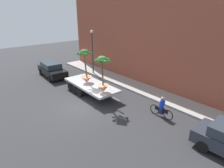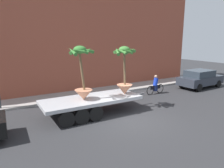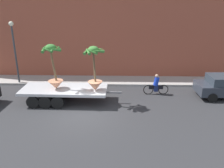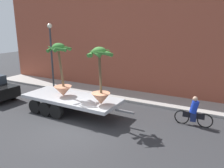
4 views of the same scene
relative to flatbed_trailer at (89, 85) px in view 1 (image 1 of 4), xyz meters
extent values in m
plane|color=#2D2D30|center=(1.75, -1.87, -0.76)|extent=(60.00, 60.00, 0.00)
cube|color=#A39E99|center=(1.75, 4.23, -0.68)|extent=(24.00, 2.20, 0.15)
cube|color=#9E4C38|center=(1.75, 5.93, 3.65)|extent=(24.00, 1.20, 8.81)
cube|color=#B7BABF|center=(0.27, 0.00, 0.13)|extent=(5.67, 2.29, 0.18)
cylinder|color=black|center=(-1.52, 1.05, -0.36)|extent=(0.80, 0.23, 0.80)
cylinder|color=black|center=(-1.55, -1.00, -0.36)|extent=(0.80, 0.23, 0.80)
cylinder|color=black|center=(-0.73, 1.03, -0.36)|extent=(0.80, 0.23, 0.80)
cylinder|color=black|center=(-0.76, -1.01, -0.36)|extent=(0.80, 0.23, 0.80)
cylinder|color=black|center=(0.06, 1.02, -0.36)|extent=(0.80, 0.23, 0.80)
cylinder|color=black|center=(0.02, -1.02, -0.36)|extent=(0.80, 0.23, 0.80)
cube|color=slate|center=(3.58, -0.06, -0.02)|extent=(1.00, 0.12, 0.10)
cone|color=tan|center=(2.36, -0.28, 0.52)|extent=(0.94, 0.94, 0.60)
cylinder|color=brown|center=(2.34, -0.28, 1.86)|extent=(0.21, 0.12, 2.09)
ellipsoid|color=#428438|center=(2.31, -0.28, 2.90)|extent=(0.65, 0.65, 0.40)
cone|color=#428438|center=(2.74, -0.31, 2.84)|extent=(0.26, 0.89, 0.46)
cone|color=#428438|center=(2.62, 0.01, 2.85)|extent=(0.73, 0.77, 0.42)
cone|color=#428438|center=(2.22, 0.13, 2.85)|extent=(0.87, 0.38, 0.41)
cone|color=#428438|center=(1.92, -0.12, 2.82)|extent=(0.50, 0.87, 0.52)
cone|color=#428438|center=(1.97, -0.43, 2.84)|extent=(0.50, 0.78, 0.42)
cone|color=#428438|center=(2.25, -0.63, 2.84)|extent=(0.77, 0.31, 0.40)
cone|color=#428438|center=(2.58, -0.65, 2.87)|extent=(0.88, 0.71, 0.34)
cone|color=tan|center=(-0.23, -0.08, 0.51)|extent=(0.98, 0.98, 0.56)
cylinder|color=brown|center=(-0.30, -0.08, 1.87)|extent=(0.36, 0.13, 2.18)
ellipsoid|color=#387A33|center=(-0.37, -0.08, 2.96)|extent=(0.68, 0.68, 0.43)
cone|color=#387A33|center=(0.07, -0.03, 2.92)|extent=(0.31, 0.93, 0.38)
cone|color=#387A33|center=(-0.22, 0.28, 2.89)|extent=(0.82, 0.50, 0.45)
cone|color=#387A33|center=(-0.54, 0.23, 2.90)|extent=(0.74, 0.53, 0.41)
cone|color=#387A33|center=(-0.80, -0.11, 2.89)|extent=(0.25, 0.88, 0.47)
cone|color=#387A33|center=(-0.52, -0.48, 2.92)|extent=(0.88, 0.49, 0.37)
cone|color=#387A33|center=(-0.12, -0.50, 2.92)|extent=(0.96, 0.69, 0.38)
torus|color=black|center=(7.14, 1.59, -0.42)|extent=(0.74, 0.10, 0.74)
torus|color=black|center=(6.05, 1.54, -0.42)|extent=(0.74, 0.10, 0.74)
cube|color=black|center=(6.59, 1.56, -0.24)|extent=(1.04, 0.11, 0.28)
cylinder|color=#1938C6|center=(6.59, 1.56, 0.21)|extent=(0.46, 0.36, 0.65)
sphere|color=tan|center=(6.59, 1.56, 0.63)|extent=(0.24, 0.24, 0.24)
cube|color=navy|center=(6.59, 1.56, -0.32)|extent=(0.29, 0.25, 0.44)
cylinder|color=black|center=(10.11, 1.96, -0.44)|extent=(0.65, 0.22, 0.64)
cylinder|color=black|center=(10.18, 0.22, -0.44)|extent=(0.65, 0.22, 0.64)
cube|color=black|center=(-6.44, -0.54, -0.09)|extent=(4.64, 2.02, 0.70)
cube|color=#2D3842|center=(-6.66, -0.53, 0.54)|extent=(2.59, 1.73, 0.56)
cylinder|color=black|center=(-4.91, 0.21, -0.44)|extent=(0.65, 0.24, 0.64)
cylinder|color=black|center=(-5.01, -1.45, -0.44)|extent=(0.65, 0.24, 0.64)
cylinder|color=black|center=(-7.86, 0.38, -0.44)|extent=(0.65, 0.24, 0.64)
cylinder|color=black|center=(-7.96, -1.28, -0.44)|extent=(0.65, 0.24, 0.64)
cylinder|color=#383D42|center=(-4.22, 3.43, 1.64)|extent=(0.14, 0.14, 4.50)
sphere|color=#EAEACC|center=(-4.22, 3.43, 4.04)|extent=(0.36, 0.36, 0.36)
camera|label=1|loc=(13.20, -8.66, 6.29)|focal=30.51mm
camera|label=2|loc=(-4.58, -10.34, 3.52)|focal=33.25mm
camera|label=3|loc=(3.83, -14.49, 5.84)|focal=37.83mm
camera|label=4|loc=(7.81, -9.33, 4.09)|focal=35.46mm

